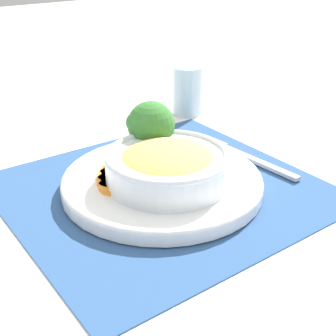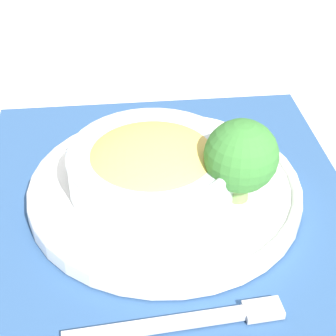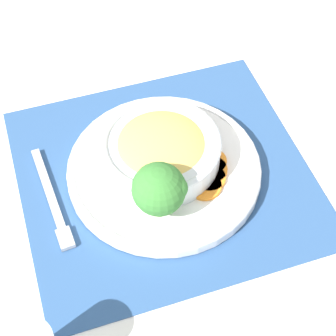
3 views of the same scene
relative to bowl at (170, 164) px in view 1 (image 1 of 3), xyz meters
The scene contains 11 objects.
ground_plane 0.05m from the bowl, 105.62° to the left, with size 4.00×4.00×0.00m, color white.
placemat 0.05m from the bowl, 105.62° to the left, with size 0.42×0.40×0.00m.
plate 0.03m from the bowl, 105.62° to the left, with size 0.28×0.28×0.02m.
bowl is the anchor object (origin of this frame).
broccoli_floret 0.09m from the bowl, 72.53° to the left, with size 0.07×0.07×0.09m.
carrot_slice_near 0.08m from the bowl, 125.46° to the left, with size 0.05×0.05×0.01m.
carrot_slice_middle 0.08m from the bowl, 136.43° to the left, with size 0.05×0.05×0.01m.
carrot_slice_far 0.08m from the bowl, 147.57° to the left, with size 0.05×0.05×0.01m.
carrot_slice_extra 0.08m from the bowl, 158.96° to the left, with size 0.05×0.05×0.01m.
water_glass 0.33m from the bowl, 47.17° to the left, with size 0.06×0.06×0.10m.
fork 0.17m from the bowl, ahead, with size 0.03×0.18×0.01m.
Camera 1 is at (-0.34, -0.48, 0.33)m, focal length 50.00 mm.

